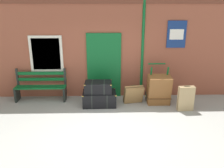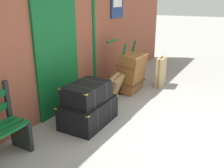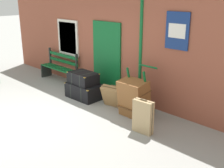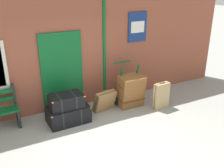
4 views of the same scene
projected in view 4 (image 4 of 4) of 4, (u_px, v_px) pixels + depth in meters
name	position (u px, v px, depth m)	size (l,w,h in m)	color
ground_plane	(108.00, 156.00, 5.14)	(60.00, 60.00, 0.00)	gray
brick_facade	(62.00, 50.00, 6.67)	(10.40, 0.35, 3.20)	brown
steamer_trunk_base	(68.00, 114.00, 6.34)	(1.02, 0.67, 0.43)	black
steamer_trunk_middle	(66.00, 101.00, 6.18)	(0.82, 0.56, 0.33)	black
porters_trolley	(127.00, 95.00, 7.27)	(0.71, 0.67, 1.18)	black
large_brown_trunk	(131.00, 91.00, 7.05)	(0.70, 0.55, 0.93)	brown
suitcase_charcoal	(161.00, 96.00, 6.98)	(0.47, 0.19, 0.77)	tan
suitcase_slate	(105.00, 101.00, 6.83)	(0.64, 0.47, 0.59)	olive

